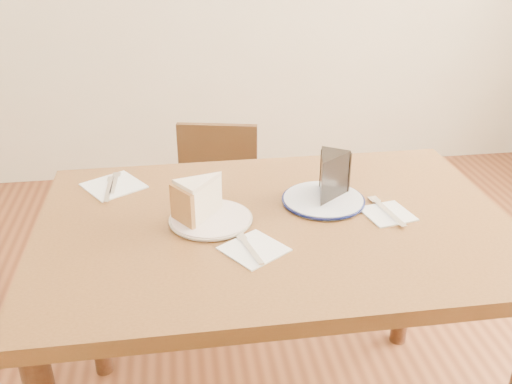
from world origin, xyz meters
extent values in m
cube|color=#482A13|center=(0.00, 0.00, 0.73)|extent=(1.20, 0.80, 0.04)
cylinder|color=#331A0F|center=(-0.54, 0.34, 0.35)|extent=(0.06, 0.06, 0.71)
cylinder|color=#331A0F|center=(0.54, 0.34, 0.35)|extent=(0.06, 0.06, 0.71)
cube|color=#331E0F|center=(-0.12, 0.63, 0.39)|extent=(0.43, 0.43, 0.04)
cylinder|color=#331E0F|center=(0.06, 0.75, 0.19)|extent=(0.03, 0.03, 0.37)
cylinder|color=#331E0F|center=(-0.24, 0.82, 0.19)|extent=(0.03, 0.03, 0.37)
cylinder|color=#331E0F|center=(0.00, 0.45, 0.19)|extent=(0.03, 0.03, 0.37)
cylinder|color=#331E0F|center=(-0.30, 0.52, 0.19)|extent=(0.03, 0.03, 0.37)
cube|color=#331E0F|center=(-0.08, 0.79, 0.57)|extent=(0.31, 0.09, 0.33)
cylinder|color=white|center=(-0.16, 0.02, 0.76)|extent=(0.20, 0.20, 0.01)
cylinder|color=white|center=(0.14, 0.08, 0.76)|extent=(0.21, 0.21, 0.01)
cube|color=white|center=(-0.07, -0.13, 0.75)|extent=(0.18, 0.18, 0.00)
cube|color=white|center=(0.29, -0.01, 0.75)|extent=(0.14, 0.14, 0.00)
cube|color=white|center=(-0.42, 0.26, 0.75)|extent=(0.20, 0.20, 0.00)
cube|color=silver|center=(-0.08, -0.13, 0.76)|extent=(0.05, 0.14, 0.00)
cube|color=silver|center=(0.29, -0.01, 0.76)|extent=(0.04, 0.17, 0.00)
cube|color=silver|center=(-0.42, 0.27, 0.76)|extent=(0.02, 0.14, 0.00)
cube|color=silver|center=(-0.43, 0.23, 0.76)|extent=(0.02, 0.16, 0.00)
camera|label=1|loc=(-0.23, -1.24, 1.46)|focal=40.00mm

